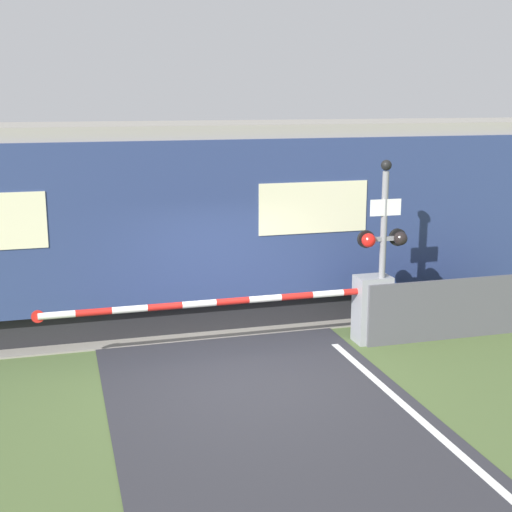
% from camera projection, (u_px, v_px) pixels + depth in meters
% --- Properties ---
extents(ground_plane, '(80.00, 80.00, 0.00)m').
position_uv_depth(ground_plane, '(244.00, 378.00, 10.98)').
color(ground_plane, '#4C6033').
extents(track_bed, '(36.00, 3.20, 0.13)m').
position_uv_depth(track_bed, '(200.00, 312.00, 14.22)').
color(track_bed, gray).
rests_on(track_bed, ground_plane).
extents(train, '(20.63, 2.85, 3.75)m').
position_uv_depth(train, '(289.00, 215.00, 14.29)').
color(train, black).
rests_on(train, ground_plane).
extents(crossing_barrier, '(6.00, 0.44, 1.19)m').
position_uv_depth(crossing_barrier, '(346.00, 308.00, 12.35)').
color(crossing_barrier, gray).
rests_on(crossing_barrier, ground_plane).
extents(signal_post, '(0.89, 0.26, 3.21)m').
position_uv_depth(signal_post, '(383.00, 241.00, 12.12)').
color(signal_post, gray).
rests_on(signal_post, ground_plane).
extents(roadside_fence, '(3.33, 0.06, 1.10)m').
position_uv_depth(roadside_fence, '(454.00, 309.00, 12.66)').
color(roadside_fence, '#4C4C51').
rests_on(roadside_fence, ground_plane).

